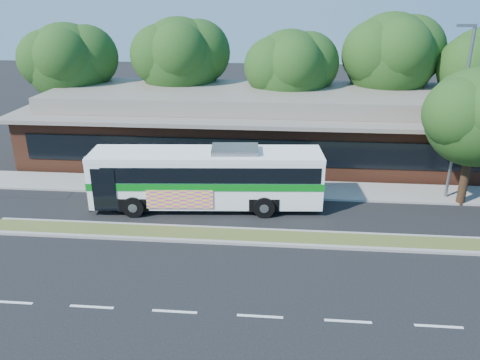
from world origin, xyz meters
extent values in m
plane|color=black|center=(0.00, 0.00, 0.00)|extent=(120.00, 120.00, 0.00)
cube|color=#425223|center=(0.00, 0.60, 0.07)|extent=(26.00, 1.10, 0.15)
cube|color=gray|center=(0.00, 6.40, 0.06)|extent=(44.00, 2.60, 0.12)
cube|color=black|center=(-18.00, 10.00, 0.01)|extent=(14.00, 12.00, 0.01)
cube|color=brown|center=(0.00, 13.00, 1.60)|extent=(32.00, 10.00, 3.20)
cube|color=gray|center=(0.00, 13.00, 3.32)|extent=(33.20, 11.20, 0.24)
cube|color=gray|center=(0.00, 13.00, 3.95)|extent=(30.00, 8.00, 1.00)
cube|color=black|center=(0.00, 7.97, 1.70)|extent=(30.00, 0.06, 1.60)
cylinder|color=slate|center=(9.60, 6.00, 4.50)|extent=(0.16, 0.16, 9.00)
cube|color=slate|center=(9.20, 6.00, 9.00)|extent=(0.90, 0.18, 0.14)
cylinder|color=black|center=(-15.00, 15.00, 1.99)|extent=(0.44, 0.44, 3.99)
sphere|color=#1E3F15|center=(-15.00, 15.00, 5.73)|extent=(5.80, 5.80, 5.80)
sphere|color=#1E3F15|center=(-13.70, 15.43, 6.19)|extent=(4.52, 4.52, 4.52)
cylinder|color=black|center=(-7.00, 16.00, 2.10)|extent=(0.44, 0.44, 4.20)
sphere|color=#1E3F15|center=(-7.00, 16.00, 6.00)|extent=(6.00, 6.00, 6.00)
sphere|color=#1E3F15|center=(-5.65, 16.45, 6.48)|extent=(4.68, 4.68, 4.68)
cylinder|color=black|center=(1.00, 15.00, 1.89)|extent=(0.44, 0.44, 3.78)
sphere|color=#1E3F15|center=(1.00, 15.00, 5.46)|extent=(5.60, 5.60, 5.60)
sphere|color=#1E3F15|center=(2.26, 15.42, 5.91)|extent=(4.37, 4.37, 4.37)
cylinder|color=black|center=(8.00, 16.00, 2.21)|extent=(0.44, 0.44, 4.41)
sphere|color=#1E3F15|center=(8.00, 16.00, 6.27)|extent=(6.20, 6.20, 6.20)
sphere|color=#1E3F15|center=(9.39, 16.46, 6.77)|extent=(4.84, 4.84, 4.84)
cylinder|color=black|center=(14.00, 15.00, 1.93)|extent=(0.44, 0.44, 3.86)
cube|color=white|center=(-3.19, 3.80, 1.67)|extent=(11.81, 3.41, 2.68)
cube|color=black|center=(-2.90, 3.82, 2.21)|extent=(10.89, 3.38, 0.80)
cube|color=white|center=(-3.19, 3.80, 2.89)|extent=(11.83, 3.43, 0.25)
cube|color=#057615|center=(-3.19, 3.80, 1.59)|extent=(11.87, 3.47, 0.37)
cube|color=black|center=(-9.01, 3.33, 1.99)|extent=(0.23, 2.18, 1.66)
cube|color=black|center=(2.64, 4.27, 2.30)|extent=(0.22, 2.03, 1.07)
cube|color=#E944B0|center=(-4.34, 2.43, 0.97)|extent=(3.29, 0.31, 0.97)
cube|color=slate|center=(-1.74, 3.92, 3.15)|extent=(2.45, 1.74, 0.29)
cylinder|color=black|center=(-6.67, 2.30, 0.53)|extent=(1.09, 0.43, 1.07)
cylinder|color=black|center=(-6.87, 4.72, 0.53)|extent=(1.09, 0.43, 1.07)
cylinder|color=black|center=(-0.19, 2.82, 0.53)|extent=(1.09, 0.43, 1.07)
cylinder|color=black|center=(-0.38, 5.25, 0.53)|extent=(1.09, 0.43, 1.07)
imported|color=#B8BCC0|center=(-9.00, 7.80, 0.65)|extent=(4.75, 2.75, 1.30)
cylinder|color=black|center=(10.14, 5.30, 1.62)|extent=(0.44, 0.44, 3.23)
sphere|color=#1E3F15|center=(10.14, 5.30, 4.71)|extent=(4.93, 4.93, 4.93)
camera|label=1|loc=(0.48, -18.29, 10.32)|focal=35.00mm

